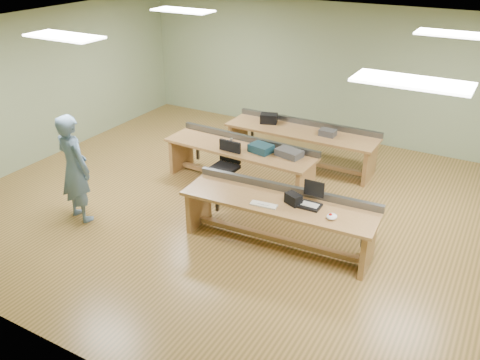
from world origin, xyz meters
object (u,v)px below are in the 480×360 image
Objects in this scene: task_chair at (225,175)px; drinks_can at (231,141)px; workbench_back at (301,139)px; parts_bin_grey at (289,153)px; parts_bin_teal at (261,148)px; workbench_mid at (240,156)px; workbench_front at (279,212)px; laptop_base at (310,206)px; mug at (231,144)px; person at (74,168)px; camera_bag at (293,199)px.

task_chair reaches higher than drinks_can.
workbench_back is 1.96m from task_chair.
task_chair is 1.23m from parts_bin_grey.
workbench_back is 7.71× the size of parts_bin_teal.
parts_bin_teal reaches higher than workbench_mid.
laptop_base is at bearing 2.16° from workbench_front.
mug is at bearing 145.93° from laptop_base.
task_chair is (1.64, 1.99, -0.56)m from person.
parts_bin_grey is at bearing 27.95° from task_chair.
task_chair is 8.17× the size of drinks_can.
drinks_can is at bearing 175.92° from parts_bin_teal.
parts_bin_teal reaches higher than drinks_can.
laptop_base is 0.26m from camera_bag.
mug is (-0.18, -0.04, 0.23)m from workbench_mid.
mug is at bearing -165.76° from workbench_mid.
mug is (1.53, 2.40, -0.12)m from person.
mug is at bearing -177.54° from parts_bin_teal.
task_chair is (-1.59, 1.07, -0.21)m from workbench_front.
camera_bag is at bearing -63.50° from parts_bin_grey.
laptop_base is (1.35, -2.84, 0.21)m from workbench_back.
parts_bin_grey is 1.15m from mug.
camera_bag is at bearing -38.56° from workbench_mid.
person reaches higher than drinks_can.
person reaches higher than task_chair.
task_chair reaches higher than workbench_front.
person is 2.64m from task_chair.
workbench_mid is at bearing -113.68° from person.
workbench_back is at bearing 134.85° from camera_bag.
person is at bearing -122.50° from mug.
laptop_base is 2.13m from parts_bin_teal.
mug is (-1.70, 1.47, 0.23)m from workbench_front.
workbench_back reaches higher than mug.
camera_bag reaches higher than laptop_base.
workbench_mid is (-1.52, 1.51, -0.00)m from workbench_front.
parts_bin_grey is at bearing 1.10° from drinks_can.
workbench_mid is 1.00m from parts_bin_grey.
mug is at bearing -111.18° from person.
workbench_mid is 0.96× the size of workbench_back.
drinks_can is at bearing 115.38° from mug.
workbench_front is 7.49× the size of parts_bin_teal.
workbench_mid is 12.35× the size of camera_bag.
person is at bearing -122.79° from workbench_mid.
parts_bin_teal is at bearing -4.08° from drinks_can.
laptop_base is at bearing -153.99° from person.
task_chair is 0.81m from parts_bin_teal.
workbench_front is 1.93m from task_chair.
laptop_base is 2.67m from drinks_can.
task_chair is 0.61m from mug.
drinks_can is at bearing -109.82° from person.
camera_bag reaches higher than workbench_mid.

